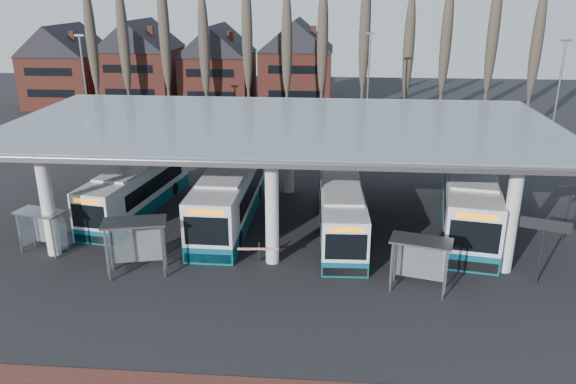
# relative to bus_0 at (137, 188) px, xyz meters

# --- Properties ---
(ground) EXTENTS (140.00, 140.00, 0.00)m
(ground) POSITION_rel_bus_0_xyz_m (9.59, -9.33, -1.45)
(ground) COLOR black
(ground) RESTS_ON ground
(station_canopy) EXTENTS (32.00, 16.00, 6.34)m
(station_canopy) POSITION_rel_bus_0_xyz_m (9.59, -1.33, 4.24)
(station_canopy) COLOR silver
(station_canopy) RESTS_ON ground
(poplar_row) EXTENTS (45.10, 1.10, 14.50)m
(poplar_row) POSITION_rel_bus_0_xyz_m (9.59, 23.67, 7.33)
(poplar_row) COLOR #473D33
(poplar_row) RESTS_ON ground
(townhouse_row) EXTENTS (36.80, 10.30, 12.25)m
(townhouse_row) POSITION_rel_bus_0_xyz_m (-6.16, 34.67, 4.49)
(townhouse_row) COLOR brown
(townhouse_row) RESTS_ON ground
(lamp_post_a) EXTENTS (0.80, 0.16, 10.17)m
(lamp_post_a) POSITION_rel_bus_0_xyz_m (-8.41, 12.67, 3.89)
(lamp_post_a) COLOR slate
(lamp_post_a) RESTS_ON ground
(lamp_post_b) EXTENTS (0.80, 0.16, 10.17)m
(lamp_post_b) POSITION_rel_bus_0_xyz_m (15.59, 16.67, 3.89)
(lamp_post_b) COLOR slate
(lamp_post_b) RESTS_ON ground
(lamp_post_c) EXTENTS (0.80, 0.16, 10.17)m
(lamp_post_c) POSITION_rel_bus_0_xyz_m (29.59, 10.67, 3.89)
(lamp_post_c) COLOR slate
(lamp_post_c) RESTS_ON ground
(bus_0) EXTENTS (4.08, 11.28, 3.07)m
(bus_0) POSITION_rel_bus_0_xyz_m (0.00, 0.00, 0.00)
(bus_0) COLOR silver
(bus_0) RESTS_ON ground
(bus_1) EXTENTS (2.90, 12.60, 3.49)m
(bus_1) POSITION_rel_bus_0_xyz_m (6.35, -1.13, 0.20)
(bus_1) COLOR silver
(bus_1) RESTS_ON ground
(bus_2) EXTENTS (2.79, 11.19, 3.09)m
(bus_2) POSITION_rel_bus_0_xyz_m (13.19, -2.69, 0.01)
(bus_2) COLOR silver
(bus_2) RESTS_ON ground
(bus_3) EXTENTS (5.01, 13.43, 3.65)m
(bus_3) POSITION_rel_bus_0_xyz_m (20.93, -0.73, 0.27)
(bus_3) COLOR silver
(bus_3) RESTS_ON ground
(shelter_0) EXTENTS (2.82, 1.86, 2.41)m
(shelter_0) POSITION_rel_bus_0_xyz_m (-3.01, -6.53, 0.30)
(shelter_0) COLOR gray
(shelter_0) RESTS_ON ground
(shelter_1) EXTENTS (3.38, 2.24, 2.88)m
(shelter_1) POSITION_rel_bus_0_xyz_m (2.89, -8.52, 0.65)
(shelter_1) COLOR gray
(shelter_1) RESTS_ON ground
(shelter_2) EXTENTS (3.11, 2.09, 2.64)m
(shelter_2) POSITION_rel_bus_0_xyz_m (16.91, -9.07, 0.47)
(shelter_2) COLOR gray
(shelter_2) RESTS_ON ground
(info_sign_0) EXTENTS (2.21, 0.87, 3.42)m
(info_sign_0) POSITION_rel_bus_0_xyz_m (22.81, -8.05, 1.42)
(info_sign_0) COLOR black
(info_sign_0) RESTS_ON ground
(info_sign_1) EXTENTS (2.11, 1.04, 3.36)m
(info_sign_1) POSITION_rel_bus_0_xyz_m (26.01, -2.77, 1.37)
(info_sign_1) COLOR black
(info_sign_1) RESTS_ON ground
(barrier) EXTENTS (2.14, 0.66, 1.07)m
(barrier) POSITION_rel_bus_0_xyz_m (8.88, -7.13, -0.62)
(barrier) COLOR black
(barrier) RESTS_ON ground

